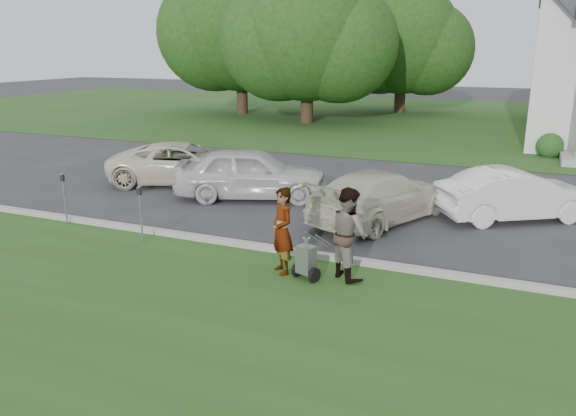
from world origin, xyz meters
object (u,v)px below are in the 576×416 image
Objects in this scene: car_a at (184,163)px; car_d at (516,195)px; tree_left at (307,36)px; parking_meter_far at (64,193)px; tree_back at (403,44)px; parking_meter_near at (140,207)px; tree_far at (240,29)px; car_b at (251,173)px; person_right at (348,234)px; striping_cart at (306,260)px; car_c at (381,196)px; person_left at (282,232)px.

car_a is 1.19× the size of car_d.
tree_left reaches higher than parking_meter_far.
tree_back is 7.07× the size of parking_meter_near.
tree_far reaches higher than tree_back.
car_b reaches higher than parking_meter_near.
tree_back is 5.16× the size of person_right.
parking_meter_near is 0.30× the size of car_b.
striping_cart is 0.98m from person_right.
person_right is 7.84m from parking_meter_far.
car_b is at bearing -61.81° from tree_far.
car_d reaches higher than parking_meter_near.
tree_back is at bearing -18.23° from car_b.
tree_back is 25.68m from car_b.
parking_meter_near is at bearing -177.75° from car_a.
car_c is (9.12, -18.11, -4.43)m from tree_left.
striping_cart is at bearing -60.05° from tree_far.
tree_far is 21.63m from car_a.
car_b is (-4.56, 4.83, -0.15)m from person_right.
car_a is at bearing 87.03° from parking_meter_far.
car_a is (0.27, 5.16, -0.17)m from parking_meter_far.
person_right reaches higher than person_left.
person_right is 0.40× the size of car_c.
car_b is 0.98× the size of car_c.
tree_back is 8.67× the size of striping_cart.
person_right is 6.64m from car_b.
striping_cart is 0.77m from person_left.
parking_meter_near is (10.33, -25.03, -4.84)m from tree_far.
tree_far is at bearing 112.44° from parking_meter_near.
car_c reaches higher than striping_cart.
person_left is 4.47m from car_c.
tree_back is 31.28m from striping_cart.
car_c is at bearing -78.90° from tree_back.
tree_left is 5.71× the size of person_right.
person_left reaches higher than car_b.
striping_cart is at bearing 29.82° from person_left.
person_right is 4.10m from car_c.
parking_meter_far is 0.30× the size of car_b.
parking_meter_far is (-6.53, 0.81, -0.04)m from person_left.
person_left is at bearing -7.09° from parking_meter_far.
tree_far is 27.50m from parking_meter_near.
person_right is 5.14m from parking_meter_near.
car_d is at bearing -111.84° from car_a.
car_b reaches higher than car_a.
car_b is at bearing -7.27° from person_right.
person_right is at bearing -1.80° from parking_meter_near.
car_c is (5.12, -26.11, -4.05)m from tree_back.
parking_meter_far is at bearing -72.78° from tree_far.
person_right is at bearing 119.55° from car_d.
parking_meter_far is at bearing 172.24° from parking_meter_near.
tree_left is at bearing 101.13° from parking_meter_near.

